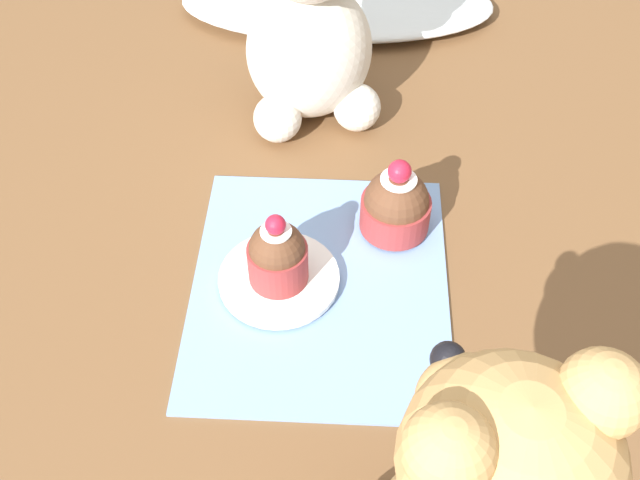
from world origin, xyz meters
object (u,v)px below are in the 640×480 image
Objects in this scene: cupcake_near_cream_bear at (396,205)px; cupcake_near_tan_bear at (277,259)px; teddy_bear_cream at (310,13)px; saucer_plate at (279,282)px.

cupcake_near_cream_bear is 0.11m from cupcake_near_tan_bear.
cupcake_near_cream_bear is at bearing 36.33° from cupcake_near_tan_bear.
teddy_bear_cream reaches higher than cupcake_near_tan_bear.
saucer_plate is at bearing -143.67° from cupcake_near_cream_bear.
saucer_plate is (-0.01, -0.22, -0.10)m from teddy_bear_cream.
cupcake_near_tan_bear reaches higher than cupcake_near_cream_bear.
teddy_bear_cream reaches higher than cupcake_near_cream_bear.
cupcake_near_cream_bear is at bearing -78.07° from teddy_bear_cream.
teddy_bear_cream is 3.42× the size of cupcake_near_tan_bear.
cupcake_near_tan_bear is at bearing -108.05° from teddy_bear_cream.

